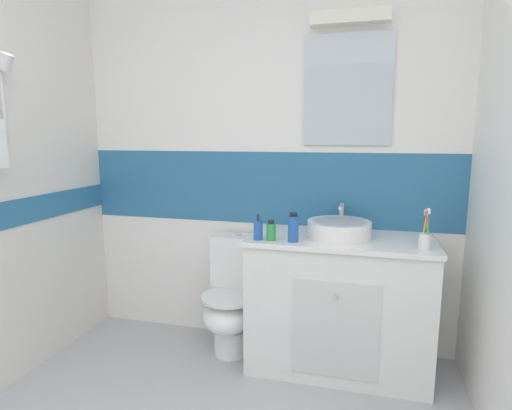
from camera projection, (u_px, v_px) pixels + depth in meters
wall_back_tiled at (267, 165)px, 2.89m from camera, size 3.20×0.20×2.50m
vanity_cabinet at (338, 303)px, 2.60m from camera, size 1.11×0.55×0.85m
sink_basin at (339, 228)px, 2.51m from camera, size 0.38×0.43×0.18m
toilet at (233, 299)px, 2.81m from camera, size 0.37×0.50×0.79m
toothbrush_cup at (425, 238)px, 2.25m from camera, size 0.06×0.06×0.23m
soap_dispenser at (258, 230)px, 2.45m from camera, size 0.05×0.05×0.16m
mouthwash_bottle at (293, 228)px, 2.40m from camera, size 0.06×0.06×0.17m
lotion_bottle_short at (271, 231)px, 2.44m from camera, size 0.05×0.05×0.12m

